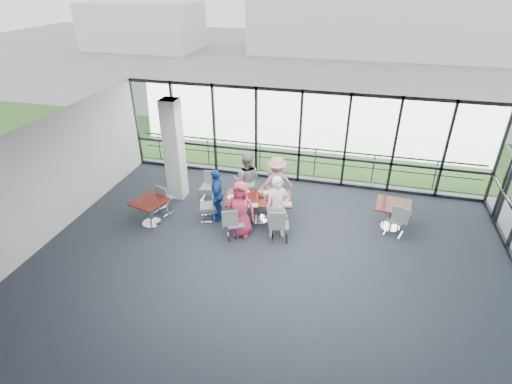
% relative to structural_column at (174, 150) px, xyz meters
% --- Properties ---
extents(floor, '(12.00, 10.00, 0.02)m').
position_rel_structural_column_xyz_m(floor, '(3.60, -3.00, -1.61)').
color(floor, '#1F212D').
rests_on(floor, ground).
extents(ceiling, '(12.00, 10.00, 0.04)m').
position_rel_structural_column_xyz_m(ceiling, '(3.60, -3.00, 1.60)').
color(ceiling, silver).
rests_on(ceiling, ground).
extents(wall_left, '(0.10, 10.00, 3.20)m').
position_rel_structural_column_xyz_m(wall_left, '(-2.40, -3.00, 0.00)').
color(wall_left, silver).
rests_on(wall_left, ground).
extents(curtain_wall_back, '(12.00, 0.10, 3.20)m').
position_rel_structural_column_xyz_m(curtain_wall_back, '(3.60, 2.00, 0.00)').
color(curtain_wall_back, white).
rests_on(curtain_wall_back, ground).
extents(exit_door, '(0.12, 1.60, 2.10)m').
position_rel_structural_column_xyz_m(exit_door, '(9.60, 0.75, -0.55)').
color(exit_door, black).
rests_on(exit_door, ground).
extents(structural_column, '(0.50, 0.50, 3.20)m').
position_rel_structural_column_xyz_m(structural_column, '(0.00, 0.00, 0.00)').
color(structural_column, silver).
rests_on(structural_column, ground).
extents(apron, '(80.00, 70.00, 0.02)m').
position_rel_structural_column_xyz_m(apron, '(3.60, 7.00, -1.62)').
color(apron, gray).
rests_on(apron, ground).
extents(grass_strip, '(80.00, 5.00, 0.01)m').
position_rel_structural_column_xyz_m(grass_strip, '(3.60, 5.00, -1.59)').
color(grass_strip, '#2B5F23').
rests_on(grass_strip, ground).
extents(hangar_main, '(24.00, 10.00, 6.00)m').
position_rel_structural_column_xyz_m(hangar_main, '(7.60, 29.00, 1.40)').
color(hangar_main, silver).
rests_on(hangar_main, ground).
extents(hangar_aux, '(10.00, 6.00, 4.00)m').
position_rel_structural_column_xyz_m(hangar_aux, '(-14.40, 25.00, 0.40)').
color(hangar_aux, silver).
rests_on(hangar_aux, ground).
extents(guard_rail, '(12.00, 0.06, 0.06)m').
position_rel_structural_column_xyz_m(guard_rail, '(3.60, 2.60, -1.10)').
color(guard_rail, '#2D2D33').
rests_on(guard_rail, ground).
extents(main_table, '(2.01, 1.36, 0.75)m').
position_rel_structural_column_xyz_m(main_table, '(2.88, -0.78, -0.98)').
color(main_table, '#3A130B').
rests_on(main_table, ground).
extents(side_table_left, '(1.06, 1.06, 0.75)m').
position_rel_structural_column_xyz_m(side_table_left, '(-0.08, -1.73, -0.97)').
color(side_table_left, '#3A130B').
rests_on(side_table_left, ground).
extents(side_table_right, '(1.03, 1.03, 0.75)m').
position_rel_structural_column_xyz_m(side_table_right, '(6.62, -0.22, -0.96)').
color(side_table_right, '#3A130B').
rests_on(side_table_right, ground).
extents(diner_near_left, '(0.81, 0.55, 1.63)m').
position_rel_structural_column_xyz_m(diner_near_left, '(2.58, -1.60, -0.79)').
color(diner_near_left, '#D03557').
rests_on(diner_near_left, ground).
extents(diner_near_right, '(0.77, 0.66, 1.78)m').
position_rel_structural_column_xyz_m(diner_near_right, '(3.55, -1.39, -0.71)').
color(diner_near_right, silver).
rests_on(diner_near_right, ground).
extents(diner_far_left, '(0.93, 0.67, 1.76)m').
position_rel_structural_column_xyz_m(diner_far_left, '(2.32, -0.04, -0.72)').
color(diner_far_left, gray).
rests_on(diner_far_left, ground).
extents(diner_far_right, '(1.19, 0.95, 1.64)m').
position_rel_structural_column_xyz_m(diner_far_right, '(3.20, 0.16, -0.78)').
color(diner_far_right, '#CA7E87').
rests_on(diner_far_right, ground).
extents(diner_end, '(0.67, 1.01, 1.59)m').
position_rel_structural_column_xyz_m(diner_end, '(1.69, -0.98, -0.80)').
color(diner_end, '#184093').
rests_on(diner_end, ground).
extents(chair_main_nl, '(0.60, 0.60, 0.93)m').
position_rel_structural_column_xyz_m(chair_main_nl, '(2.49, -1.79, -1.14)').
color(chair_main_nl, gray).
rests_on(chair_main_nl, ground).
extents(chair_main_nr, '(0.55, 0.55, 0.95)m').
position_rel_structural_column_xyz_m(chair_main_nr, '(3.67, -1.58, -1.13)').
color(chair_main_nr, gray).
rests_on(chair_main_nr, ground).
extents(chair_main_fl, '(0.47, 0.47, 0.95)m').
position_rel_structural_column_xyz_m(chair_main_fl, '(2.18, 0.07, -1.13)').
color(chair_main_fl, gray).
rests_on(chair_main_fl, ground).
extents(chair_main_fr, '(0.48, 0.48, 0.98)m').
position_rel_structural_column_xyz_m(chair_main_fr, '(3.10, 0.23, -1.11)').
color(chair_main_fr, gray).
rests_on(chair_main_fr, ground).
extents(chair_main_end, '(0.58, 0.58, 0.92)m').
position_rel_structural_column_xyz_m(chair_main_end, '(1.44, -1.10, -1.14)').
color(chair_main_end, gray).
rests_on(chair_main_end, ground).
extents(chair_spare_la, '(0.61, 0.61, 0.96)m').
position_rel_structural_column_xyz_m(chair_spare_la, '(0.01, -1.06, -1.12)').
color(chair_spare_la, gray).
rests_on(chair_spare_la, ground).
extents(chair_spare_lb, '(0.48, 0.48, 0.91)m').
position_rel_structural_column_xyz_m(chair_spare_lb, '(1.04, -0.02, -1.15)').
color(chair_spare_lb, gray).
rests_on(chair_spare_lb, ground).
extents(chair_spare_r, '(0.60, 0.60, 0.96)m').
position_rel_structural_column_xyz_m(chair_spare_r, '(6.70, -0.54, -1.12)').
color(chair_spare_r, gray).
rests_on(chair_spare_r, ground).
extents(plate_nl, '(0.25, 0.25, 0.01)m').
position_rel_structural_column_xyz_m(plate_nl, '(2.48, -1.15, -0.84)').
color(plate_nl, white).
rests_on(plate_nl, main_table).
extents(plate_nr, '(0.28, 0.28, 0.01)m').
position_rel_structural_column_xyz_m(plate_nr, '(3.49, -0.94, -0.84)').
color(plate_nr, white).
rests_on(plate_nr, main_table).
extents(plate_fl, '(0.26, 0.26, 0.01)m').
position_rel_structural_column_xyz_m(plate_fl, '(2.40, -0.52, -0.84)').
color(plate_fl, white).
rests_on(plate_fl, main_table).
extents(plate_fr, '(0.25, 0.25, 0.01)m').
position_rel_structural_column_xyz_m(plate_fr, '(3.21, -0.38, -0.84)').
color(plate_fr, white).
rests_on(plate_fr, main_table).
extents(plate_end, '(0.27, 0.27, 0.01)m').
position_rel_structural_column_xyz_m(plate_end, '(2.13, -0.95, -0.84)').
color(plate_end, white).
rests_on(plate_end, main_table).
extents(tumbler_a, '(0.07, 0.07, 0.14)m').
position_rel_structural_column_xyz_m(tumbler_a, '(2.67, -1.11, -0.78)').
color(tumbler_a, white).
rests_on(tumbler_a, main_table).
extents(tumbler_b, '(0.07, 0.07, 0.14)m').
position_rel_structural_column_xyz_m(tumbler_b, '(3.14, -0.89, -0.78)').
color(tumbler_b, white).
rests_on(tumbler_b, main_table).
extents(tumbler_c, '(0.06, 0.06, 0.13)m').
position_rel_structural_column_xyz_m(tumbler_c, '(2.90, -0.51, -0.79)').
color(tumbler_c, white).
rests_on(tumbler_c, main_table).
extents(tumbler_d, '(0.07, 0.07, 0.15)m').
position_rel_structural_column_xyz_m(tumbler_d, '(2.27, -1.10, -0.78)').
color(tumbler_d, white).
rests_on(tumbler_d, main_table).
extents(menu_a, '(0.36, 0.29, 0.00)m').
position_rel_structural_column_xyz_m(menu_a, '(2.81, -1.22, -0.85)').
color(menu_a, silver).
rests_on(menu_a, main_table).
extents(menu_b, '(0.36, 0.28, 0.00)m').
position_rel_structural_column_xyz_m(menu_b, '(3.70, -0.92, -0.85)').
color(menu_b, silver).
rests_on(menu_b, main_table).
extents(menu_c, '(0.39, 0.34, 0.00)m').
position_rel_structural_column_xyz_m(menu_c, '(2.96, -0.43, -0.85)').
color(menu_c, silver).
rests_on(menu_c, main_table).
extents(condiment_caddy, '(0.10, 0.07, 0.04)m').
position_rel_structural_column_xyz_m(condiment_caddy, '(2.97, -0.74, -0.83)').
color(condiment_caddy, black).
rests_on(condiment_caddy, main_table).
extents(ketchup_bottle, '(0.06, 0.06, 0.18)m').
position_rel_structural_column_xyz_m(ketchup_bottle, '(2.90, -0.78, -0.76)').
color(ketchup_bottle, '#A11111').
rests_on(ketchup_bottle, main_table).
extents(green_bottle, '(0.05, 0.05, 0.20)m').
position_rel_structural_column_xyz_m(green_bottle, '(2.98, -0.76, -0.75)').
color(green_bottle, '#287D2A').
rests_on(green_bottle, main_table).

